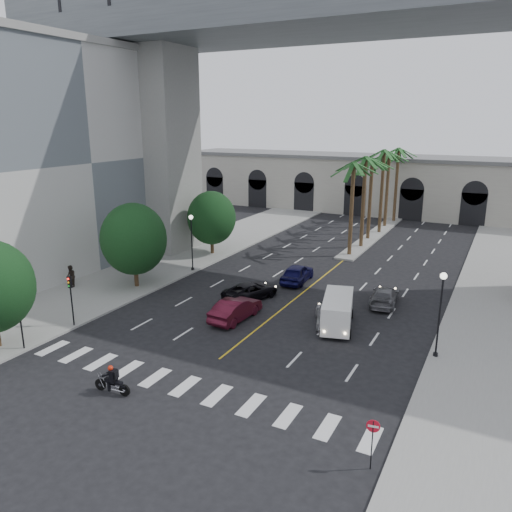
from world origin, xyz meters
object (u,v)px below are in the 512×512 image
at_px(traffic_signal_far, 71,293).
at_px(pedestrian_b, 71,276).
at_px(car_d, 384,296).
at_px(cargo_van, 337,311).
at_px(traffic_signal_near, 19,312).
at_px(motorcycle_rider, 113,381).
at_px(car_b, 236,309).
at_px(lamp_post_right, 440,308).
at_px(do_not_enter_sign, 373,434).
at_px(car_a, 329,314).
at_px(car_c, 251,291).
at_px(car_e, 297,273).
at_px(lamp_post_left_far, 192,238).

distance_m(traffic_signal_far, pedestrian_b, 8.72).
distance_m(car_d, cargo_van, 6.13).
xyz_separation_m(traffic_signal_near, motorcycle_rider, (8.40, -1.27, -1.80)).
bearing_deg(car_d, pedestrian_b, 12.34).
xyz_separation_m(motorcycle_rider, pedestrian_b, (-14.78, 11.04, 0.37)).
xyz_separation_m(motorcycle_rider, car_b, (0.78, 11.51, 0.07)).
xyz_separation_m(lamp_post_right, motorcycle_rider, (-14.30, -11.77, -2.51)).
height_order(traffic_signal_far, cargo_van, traffic_signal_far).
xyz_separation_m(cargo_van, do_not_enter_sign, (5.79, -13.16, 0.45)).
bearing_deg(car_a, lamp_post_right, 143.85).
xyz_separation_m(lamp_post_right, car_c, (-14.55, 3.99, -2.56)).
relative_size(car_c, car_e, 1.01).
height_order(lamp_post_right, car_c, lamp_post_right).
height_order(car_b, car_c, car_b).
height_order(lamp_post_left_far, do_not_enter_sign, lamp_post_left_far).
xyz_separation_m(lamp_post_left_far, cargo_van, (16.11, -6.27, -2.02)).
bearing_deg(lamp_post_right, lamp_post_left_far, 160.67).
bearing_deg(car_c, do_not_enter_sign, 151.14).
relative_size(traffic_signal_far, motorcycle_rider, 1.67).
bearing_deg(car_b, car_d, -134.28).
bearing_deg(lamp_post_right, pedestrian_b, -178.57).
relative_size(car_a, do_not_enter_sign, 1.91).
xyz_separation_m(lamp_post_left_far, car_d, (17.95, -0.44, -2.55)).
xyz_separation_m(car_a, cargo_van, (0.66, -0.18, 0.46)).
xyz_separation_m(traffic_signal_near, car_e, (9.80, 20.03, -1.70)).
xyz_separation_m(lamp_post_left_far, pedestrian_b, (-6.28, -8.73, -2.14)).
relative_size(traffic_signal_near, pedestrian_b, 1.97).
distance_m(lamp_post_left_far, motorcycle_rider, 21.67).
bearing_deg(traffic_signal_near, do_not_enter_sign, -2.42).
bearing_deg(car_e, traffic_signal_far, 54.36).
bearing_deg(car_e, car_b, 82.19).
xyz_separation_m(lamp_post_right, traffic_signal_far, (-22.70, -6.50, -0.71)).
bearing_deg(car_a, car_b, -2.22).
bearing_deg(car_d, lamp_post_left_far, -7.95).
bearing_deg(do_not_enter_sign, car_d, 92.42).
xyz_separation_m(car_b, cargo_van, (6.83, 1.99, 0.41)).
xyz_separation_m(motorcycle_rider, car_a, (6.95, 13.68, 0.03)).
relative_size(car_c, car_d, 1.02).
height_order(car_a, car_e, car_e).
bearing_deg(car_b, traffic_signal_far, 37.86).
bearing_deg(do_not_enter_sign, traffic_signal_near, 168.24).
bearing_deg(traffic_signal_far, car_b, 34.20).
bearing_deg(car_e, cargo_van, 124.36).
distance_m(car_a, car_e, 9.43).
height_order(traffic_signal_near, car_a, traffic_signal_near).
relative_size(lamp_post_left_far, lamp_post_right, 1.00).
bearing_deg(pedestrian_b, traffic_signal_near, -25.60).
bearing_deg(do_not_enter_sign, motorcycle_rider, 172.16).
relative_size(lamp_post_left_far, car_b, 1.12).
relative_size(lamp_post_right, car_d, 1.15).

